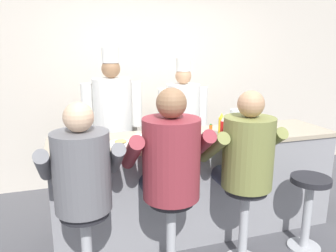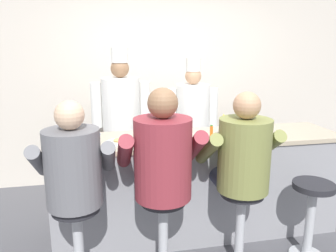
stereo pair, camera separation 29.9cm
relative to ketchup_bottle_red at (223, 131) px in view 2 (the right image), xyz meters
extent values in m
plane|color=#4C4C51|center=(-0.14, -0.08, -1.10)|extent=(20.00, 20.00, 0.00)
cube|color=beige|center=(-0.14, 1.78, 0.25)|extent=(10.00, 0.06, 2.70)
cube|color=gray|center=(-0.14, 0.26, -0.62)|extent=(2.72, 0.65, 0.95)
cube|color=tan|center=(-0.14, 0.26, -0.13)|extent=(2.77, 0.68, 0.04)
cylinder|color=red|center=(0.00, 0.00, -0.02)|extent=(0.06, 0.06, 0.19)
cone|color=white|center=(0.00, 0.00, 0.10)|extent=(0.05, 0.05, 0.05)
cylinder|color=yellow|center=(0.07, 0.19, -0.02)|extent=(0.06, 0.06, 0.17)
cone|color=yellow|center=(0.07, 0.19, 0.09)|extent=(0.05, 0.05, 0.05)
cylinder|color=orange|center=(-0.06, 0.14, -0.05)|extent=(0.03, 0.03, 0.12)
cylinder|color=#287F2D|center=(-0.06, 0.14, 0.02)|extent=(0.02, 0.02, 0.01)
cylinder|color=silver|center=(0.34, 0.41, -0.01)|extent=(0.12, 0.12, 0.20)
cube|color=silver|center=(0.41, 0.41, 0.00)|extent=(0.01, 0.01, 0.12)
cylinder|color=white|center=(-0.90, 0.15, -0.10)|extent=(0.24, 0.24, 0.02)
ellipsoid|color=#E0BC60|center=(-0.90, 0.15, -0.08)|extent=(0.11, 0.08, 0.03)
cylinder|color=white|center=(-0.71, 0.21, -0.08)|extent=(0.13, 0.13, 0.06)
cylinder|color=white|center=(-0.34, 0.34, -0.07)|extent=(0.08, 0.08, 0.08)
torus|color=white|center=(-0.28, 0.34, -0.07)|extent=(0.06, 0.01, 0.06)
cylinder|color=#4C7AB2|center=(-1.15, 0.30, -0.06)|extent=(0.08, 0.08, 0.10)
torus|color=#4C7AB2|center=(-1.10, 0.30, -0.06)|extent=(0.07, 0.01, 0.07)
cube|color=silver|center=(-0.40, 0.17, -0.04)|extent=(0.11, 0.06, 0.15)
cube|color=black|center=(-0.40, 0.14, -0.04)|extent=(0.06, 0.01, 0.05)
cylinder|color=#B2B5BA|center=(-1.25, -0.36, -0.75)|extent=(0.08, 0.08, 0.66)
cylinder|color=#232328|center=(-1.25, -0.36, -0.43)|extent=(0.35, 0.35, 0.05)
cylinder|color=#33384C|center=(-1.35, -0.16, -0.39)|extent=(0.15, 0.40, 0.15)
cylinder|color=#33384C|center=(-1.16, -0.16, -0.39)|extent=(0.15, 0.40, 0.15)
cylinder|color=slate|center=(-1.25, -0.36, -0.12)|extent=(0.40, 0.40, 0.56)
cylinder|color=slate|center=(-1.50, -0.25, -0.09)|extent=(0.10, 0.43, 0.34)
cylinder|color=slate|center=(-1.01, -0.25, -0.09)|extent=(0.10, 0.43, 0.34)
sphere|color=#DBB28E|center=(-1.25, -0.36, 0.26)|extent=(0.20, 0.20, 0.20)
cylinder|color=#B2B5BA|center=(-0.61, -0.36, -0.75)|extent=(0.08, 0.08, 0.66)
cylinder|color=#232328|center=(-0.61, -0.36, -0.43)|extent=(0.35, 0.35, 0.05)
cylinder|color=#33384C|center=(-0.72, -0.15, -0.38)|extent=(0.16, 0.43, 0.16)
cylinder|color=#33384C|center=(-0.50, -0.15, -0.38)|extent=(0.16, 0.43, 0.16)
cylinder|color=maroon|center=(-0.61, -0.36, -0.09)|extent=(0.43, 0.43, 0.61)
cylinder|color=maroon|center=(-0.88, -0.24, -0.06)|extent=(0.11, 0.47, 0.37)
cylinder|color=maroon|center=(-0.34, -0.24, -0.06)|extent=(0.11, 0.47, 0.37)
sphere|color=#8C6647|center=(-0.61, -0.36, 0.32)|extent=(0.22, 0.22, 0.22)
cylinder|color=#B2B5BA|center=(0.04, -0.36, -0.75)|extent=(0.08, 0.08, 0.66)
cylinder|color=#232328|center=(0.04, -0.36, -0.43)|extent=(0.35, 0.35, 0.05)
cylinder|color=#33384C|center=(-0.06, -0.16, -0.39)|extent=(0.15, 0.41, 0.15)
cylinder|color=#33384C|center=(0.14, -0.16, -0.39)|extent=(0.15, 0.41, 0.15)
cylinder|color=olive|center=(0.04, -0.36, -0.11)|extent=(0.41, 0.41, 0.58)
cylinder|color=olive|center=(-0.22, -0.25, -0.08)|extent=(0.11, 0.44, 0.35)
cylinder|color=olive|center=(0.30, -0.25, -0.08)|extent=(0.11, 0.44, 0.35)
sphere|color=tan|center=(0.04, -0.36, 0.28)|extent=(0.21, 0.21, 0.21)
cylinder|color=#B2B5BA|center=(0.69, -0.36, -0.75)|extent=(0.08, 0.08, 0.66)
cylinder|color=#232328|center=(0.69, -0.36, -0.43)|extent=(0.35, 0.35, 0.05)
cube|color=#232328|center=(-0.81, 1.27, -0.68)|extent=(0.35, 0.19, 0.84)
cube|color=white|center=(-0.81, 1.22, -0.51)|extent=(0.31, 0.02, 0.50)
cylinder|color=white|center=(-0.81, 1.27, 0.05)|extent=(0.45, 0.45, 0.63)
sphere|color=#8C6647|center=(-0.81, 1.27, 0.47)|extent=(0.22, 0.22, 0.22)
cylinder|color=white|center=(-0.81, 1.27, 0.63)|extent=(0.19, 0.19, 0.17)
cylinder|color=white|center=(-1.10, 1.27, 0.05)|extent=(0.13, 0.13, 0.53)
cylinder|color=white|center=(-0.52, 1.27, 0.05)|extent=(0.13, 0.13, 0.53)
cube|color=#232328|center=(0.09, 1.30, -0.71)|extent=(0.32, 0.18, 0.78)
cube|color=white|center=(0.09, 1.25, -0.55)|extent=(0.29, 0.02, 0.47)
cylinder|color=white|center=(0.09, 1.30, -0.03)|extent=(0.42, 0.42, 0.58)
sphere|color=tan|center=(0.09, 1.30, 0.37)|extent=(0.20, 0.20, 0.20)
cylinder|color=white|center=(0.09, 1.30, 0.51)|extent=(0.18, 0.18, 0.16)
cylinder|color=white|center=(-0.18, 1.30, -0.03)|extent=(0.12, 0.12, 0.50)
cylinder|color=white|center=(0.36, 1.30, -0.03)|extent=(0.12, 0.12, 0.50)
camera|label=1|loc=(-1.32, -2.56, 0.71)|focal=35.00mm
camera|label=2|loc=(-1.03, -2.63, 0.71)|focal=35.00mm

